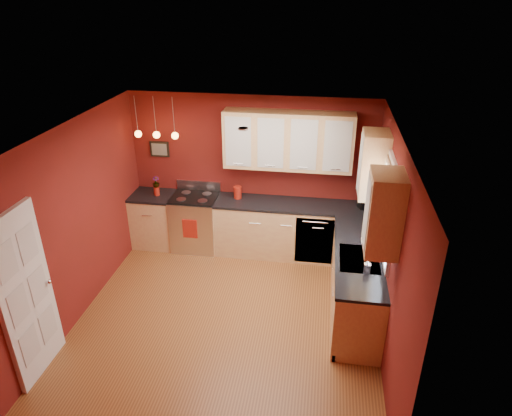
% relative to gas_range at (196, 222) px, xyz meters
% --- Properties ---
extents(floor, '(4.20, 4.20, 0.00)m').
position_rel_gas_range_xyz_m(floor, '(0.92, -1.80, -0.48)').
color(floor, '#995C2C').
rests_on(floor, ground).
extents(ceiling, '(4.00, 4.20, 0.02)m').
position_rel_gas_range_xyz_m(ceiling, '(0.92, -1.80, 2.12)').
color(ceiling, white).
rests_on(ceiling, wall_back).
extents(wall_back, '(4.00, 0.02, 2.60)m').
position_rel_gas_range_xyz_m(wall_back, '(0.92, 0.30, 0.82)').
color(wall_back, maroon).
rests_on(wall_back, floor).
extents(wall_front, '(4.00, 0.02, 2.60)m').
position_rel_gas_range_xyz_m(wall_front, '(0.92, -3.90, 0.82)').
color(wall_front, maroon).
rests_on(wall_front, floor).
extents(wall_left, '(0.02, 4.20, 2.60)m').
position_rel_gas_range_xyz_m(wall_left, '(-1.08, -1.80, 0.82)').
color(wall_left, maroon).
rests_on(wall_left, floor).
extents(wall_right, '(0.02, 4.20, 2.60)m').
position_rel_gas_range_xyz_m(wall_right, '(2.92, -1.80, 0.82)').
color(wall_right, maroon).
rests_on(wall_right, floor).
extents(base_cabinets_back_left, '(0.70, 0.60, 0.90)m').
position_rel_gas_range_xyz_m(base_cabinets_back_left, '(-0.73, -0.00, -0.03)').
color(base_cabinets_back_left, '#E3C07A').
rests_on(base_cabinets_back_left, floor).
extents(base_cabinets_back_right, '(2.54, 0.60, 0.90)m').
position_rel_gas_range_xyz_m(base_cabinets_back_right, '(1.65, -0.00, -0.03)').
color(base_cabinets_back_right, '#E3C07A').
rests_on(base_cabinets_back_right, floor).
extents(base_cabinets_right, '(0.60, 2.10, 0.90)m').
position_rel_gas_range_xyz_m(base_cabinets_right, '(2.62, -1.35, -0.03)').
color(base_cabinets_right, '#E3C07A').
rests_on(base_cabinets_right, floor).
extents(counter_back_left, '(0.70, 0.62, 0.04)m').
position_rel_gas_range_xyz_m(counter_back_left, '(-0.73, -0.00, 0.44)').
color(counter_back_left, black).
rests_on(counter_back_left, base_cabinets_back_left).
extents(counter_back_right, '(2.54, 0.62, 0.04)m').
position_rel_gas_range_xyz_m(counter_back_right, '(1.65, -0.00, 0.44)').
color(counter_back_right, black).
rests_on(counter_back_right, base_cabinets_back_right).
extents(counter_right, '(0.62, 2.10, 0.04)m').
position_rel_gas_range_xyz_m(counter_right, '(2.62, -1.35, 0.44)').
color(counter_right, black).
rests_on(counter_right, base_cabinets_right).
extents(gas_range, '(0.76, 0.64, 1.11)m').
position_rel_gas_range_xyz_m(gas_range, '(0.00, 0.00, 0.00)').
color(gas_range, silver).
rests_on(gas_range, floor).
extents(dishwasher_front, '(0.60, 0.02, 0.80)m').
position_rel_gas_range_xyz_m(dishwasher_front, '(2.02, -0.29, -0.03)').
color(dishwasher_front, silver).
rests_on(dishwasher_front, base_cabinets_back_right).
extents(sink, '(0.50, 0.70, 0.33)m').
position_rel_gas_range_xyz_m(sink, '(2.62, -1.50, 0.43)').
color(sink, gray).
rests_on(sink, counter_right).
extents(window, '(0.06, 1.02, 1.22)m').
position_rel_gas_range_xyz_m(window, '(2.89, -1.50, 1.21)').
color(window, white).
rests_on(window, wall_right).
extents(door_left_wall, '(0.12, 0.82, 2.05)m').
position_rel_gas_range_xyz_m(door_left_wall, '(-1.05, -3.00, 0.54)').
color(door_left_wall, white).
rests_on(door_left_wall, floor).
extents(upper_cabinets_back, '(2.00, 0.35, 0.90)m').
position_rel_gas_range_xyz_m(upper_cabinets_back, '(1.52, 0.12, 1.47)').
color(upper_cabinets_back, '#E3C07A').
rests_on(upper_cabinets_back, wall_back).
extents(upper_cabinets_right, '(0.35, 1.95, 0.90)m').
position_rel_gas_range_xyz_m(upper_cabinets_right, '(2.75, -1.48, 1.47)').
color(upper_cabinets_right, '#E3C07A').
rests_on(upper_cabinets_right, wall_right).
extents(wall_picture, '(0.32, 0.03, 0.26)m').
position_rel_gas_range_xyz_m(wall_picture, '(-0.63, 0.28, 1.17)').
color(wall_picture, black).
rests_on(wall_picture, wall_back).
extents(pendant_lights, '(0.71, 0.11, 0.66)m').
position_rel_gas_range_xyz_m(pendant_lights, '(-0.53, -0.05, 1.53)').
color(pendant_lights, gray).
rests_on(pendant_lights, ceiling).
extents(red_canister, '(0.14, 0.14, 0.20)m').
position_rel_gas_range_xyz_m(red_canister, '(0.72, 0.08, 0.56)').
color(red_canister, '#AC1F12').
rests_on(red_canister, counter_back_right).
extents(red_vase, '(0.09, 0.09, 0.15)m').
position_rel_gas_range_xyz_m(red_vase, '(-0.64, -0.01, 0.53)').
color(red_vase, '#AC1F12').
rests_on(red_vase, counter_back_left).
extents(flowers, '(0.15, 0.15, 0.20)m').
position_rel_gas_range_xyz_m(flowers, '(-0.64, -0.01, 0.69)').
color(flowers, '#AC1F12').
rests_on(flowers, red_vase).
extents(coffee_maker, '(0.24, 0.24, 0.29)m').
position_rel_gas_range_xyz_m(coffee_maker, '(2.77, 0.03, 0.59)').
color(coffee_maker, black).
rests_on(coffee_maker, counter_back_right).
extents(soap_pump, '(0.09, 0.09, 0.18)m').
position_rel_gas_range_xyz_m(soap_pump, '(2.69, -1.81, 0.55)').
color(soap_pump, white).
rests_on(soap_pump, counter_right).
extents(dish_towel, '(0.24, 0.02, 0.33)m').
position_rel_gas_range_xyz_m(dish_towel, '(-0.01, -0.33, 0.04)').
color(dish_towel, '#AC1F12').
rests_on(dish_towel, gas_range).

